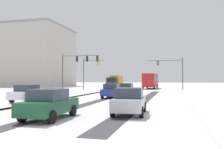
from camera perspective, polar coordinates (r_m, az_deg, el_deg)
name	(u,v)px	position (r m, az deg, el deg)	size (l,w,h in m)	color
wheel_track_left_lane	(106,99)	(26.92, -1.40, -5.69)	(1.07, 35.18, 0.01)	#424247
wheel_track_right_lane	(145,99)	(26.11, 7.80, -5.82)	(1.18, 35.18, 0.01)	#424247
wheel_track_center	(69,98)	(28.45, -10.16, -5.42)	(0.79, 35.18, 0.01)	#424247
wheel_track_oncoming	(67,98)	(28.53, -10.52, -5.41)	(0.75, 35.18, 0.01)	#424247
sidewalk_kerb_right	(210,101)	(24.58, 22.07, -5.90)	(4.00, 35.18, 0.12)	white
traffic_signal_far_left	(89,69)	(50.76, -5.42, 1.35)	(4.73, 0.41, 6.50)	#47474C
traffic_signal_near_left	(77,63)	(41.16, -8.20, 2.59)	(6.53, 0.63, 6.50)	#47474C
traffic_signal_far_right	(172,68)	(51.89, 14.02, 1.50)	(7.24, 0.38, 6.50)	#47474C
car_red_lead	(112,88)	(38.88, -0.05, -3.09)	(1.87, 4.12, 1.62)	red
car_yellow_cab_second	(126,89)	(32.86, 3.43, -3.44)	(1.87, 4.12, 1.62)	yellow
car_blue_third	(112,91)	(27.84, -0.01, -3.86)	(1.87, 4.12, 1.62)	#233899
car_white_fourth	(28,93)	(24.31, -19.23, -4.19)	(1.84, 4.10, 1.62)	silver
car_silver_fifth	(129,101)	(14.85, 4.14, -6.24)	(2.00, 4.19, 1.62)	#B7BABF
car_dark_green_sixth	(49,104)	(13.55, -14.56, -6.70)	(1.84, 4.10, 1.62)	#194C2D
bus_oncoming	(151,80)	(56.11, 9.07, -1.28)	(2.83, 11.05, 3.38)	#B21E1E
box_truck_delivery	(115,81)	(57.21, 0.75, -1.65)	(2.40, 7.44, 3.02)	black
office_building_far_left_block	(24,57)	(80.17, -20.03, 3.86)	(27.34, 19.69, 18.05)	#B2ADA3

